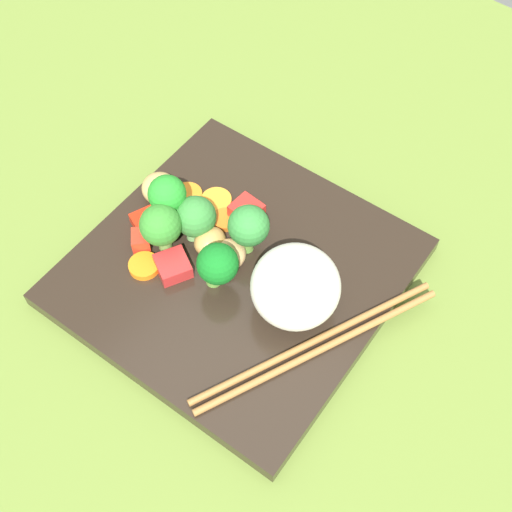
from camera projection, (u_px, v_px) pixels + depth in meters
The scene contains 21 objects.
ground_plane at pixel (238, 281), 67.36cm from camera, with size 110.00×110.00×2.00cm, color olive.
square_plate at pixel (237, 271), 65.85cm from camera, with size 28.52×28.52×1.64cm, color black.
rice_mound at pixel (294, 288), 59.86cm from camera, with size 8.04×8.19×6.83cm, color silver.
broccoli_floret_0 at pixel (195, 217), 65.13cm from camera, with size 4.07×4.07×4.88cm.
broccoli_floret_1 at pixel (168, 197), 64.91cm from camera, with size 3.72×3.72×6.41cm.
broccoli_floret_2 at pixel (248, 227), 63.62cm from camera, with size 4.00×4.00×5.61cm.
broccoli_floret_3 at pixel (216, 264), 61.33cm from camera, with size 3.87×3.87×5.61cm.
broccoli_floret_4 at pixel (161, 226), 63.74cm from camera, with size 4.04×4.04×5.56cm.
carrot_slice_0 at pixel (144, 266), 64.82cm from camera, with size 2.98×2.98×0.68cm, color orange.
carrot_slice_1 at pixel (188, 195), 69.62cm from camera, with size 3.02×3.02×0.71cm, color orange.
carrot_slice_2 at pixel (225, 220), 67.92cm from camera, with size 2.62×2.62×0.64cm, color orange.
carrot_slice_3 at pixel (216, 201), 69.29cm from camera, with size 3.10×3.10×0.63cm, color orange.
pepper_chunk_0 at pixel (149, 222), 67.36cm from camera, with size 2.95×2.99×1.27cm, color red.
pepper_chunk_1 at pixel (247, 212), 67.61cm from camera, with size 2.69×2.79×1.99cm, color red.
pepper_chunk_2 at pixel (173, 266), 64.32cm from camera, with size 2.96×3.10×1.50cm, color red.
pepper_chunk_3 at pixel (141, 241), 65.80cm from camera, with size 2.07×1.73×1.78cm, color red.
chicken_piece_0 at pixel (192, 212), 67.63cm from camera, with size 2.85×2.67×1.94cm, color tan.
chicken_piece_1 at pixel (229, 254), 64.77cm from camera, with size 3.64×3.36×2.04cm, color tan.
chicken_piece_3 at pixel (207, 244), 65.19cm from camera, with size 3.28×2.84×2.43cm, color #BF8D47.
chicken_piece_4 at pixel (160, 189), 68.92cm from camera, with size 3.95×3.68×2.57cm, color tan.
chopstick_pair at pixel (317, 346), 60.13cm from camera, with size 11.02×23.33×0.64cm.
Camera 1 is at (-23.83, 26.49, 56.25)cm, focal length 47.79 mm.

